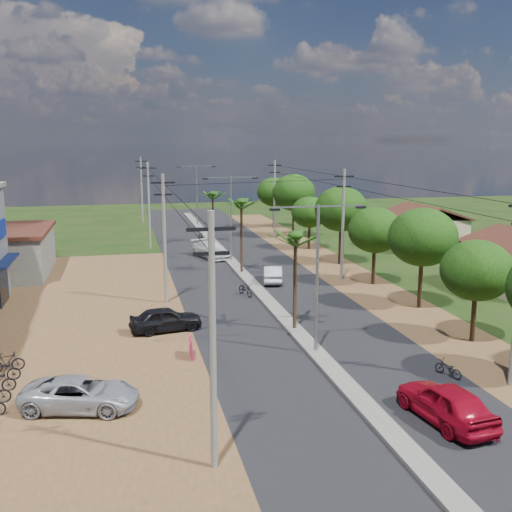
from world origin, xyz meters
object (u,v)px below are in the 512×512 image
Objects in this scene: car_silver_mid at (273,274)px; car_parked_dark at (166,320)px; car_red_near at (446,403)px; moto_rider_east at (448,369)px; car_parked_silver at (81,395)px; roadside_sign at (191,348)px; car_white_far at (211,250)px.

car_parked_dark reaches higher than car_silver_mid.
moto_rider_east is (2.60, 4.23, -0.42)m from car_red_near.
car_silver_mid is 24.70m from car_parked_silver.
car_parked_dark reaches higher than car_parked_silver.
car_parked_silver reaches higher than roadside_sign.
car_silver_mid is 0.83× the size of car_parked_silver.
car_parked_dark reaches higher than roadside_sign.
car_parked_dark is 16.22m from moto_rider_east.
roadside_sign is at bearing -54.21° from car_red_near.
roadside_sign is (-11.74, 5.33, 0.13)m from moto_rider_east.
car_red_near is at bearing -42.34° from roadside_sign.
car_silver_mid is 17.60m from roadside_sign.
car_silver_mid is at bearing -92.64° from car_white_far.
car_red_near is 0.90× the size of car_white_far.
moto_rider_east is (12.70, -10.09, -0.33)m from car_parked_dark.
car_silver_mid is 0.96× the size of car_parked_dark.
car_parked_silver is at bearing -25.06° from car_red_near.
roadside_sign is at bearing -46.27° from moto_rider_east.
car_red_near is 13.24m from roadside_sign.
roadside_sign is at bearing -178.17° from car_parked_dark.
car_parked_dark is at bearing -60.30° from moto_rider_east.
car_parked_dark is at bearing -62.72° from car_red_near.
car_parked_dark is 4.85m from roadside_sign.
car_parked_dark is at bearing -124.53° from car_white_far.
car_white_far is 33.40m from car_parked_silver.
car_red_near reaches higher than car_parked_silver.
car_silver_mid is 21.09m from moto_rider_east.
car_parked_silver is at bearing -131.81° from roadside_sign.
car_white_far is (-3.32, 11.17, 0.10)m from car_silver_mid.
car_silver_mid is 3.19× the size of roadside_sign.
car_white_far is at bearing -91.47° from car_red_near.
moto_rider_east is at bearing -129.48° from car_red_near.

